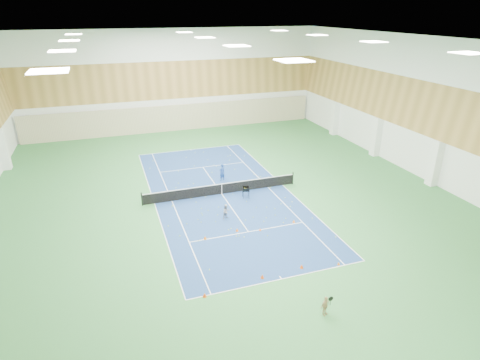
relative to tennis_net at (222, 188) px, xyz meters
name	(u,v)px	position (x,y,z in m)	size (l,w,h in m)	color
ground	(222,194)	(0.00, 0.00, -0.55)	(40.00, 40.00, 0.00)	#317338
room_shell	(220,123)	(0.00, 0.00, 5.45)	(36.00, 40.00, 12.00)	white
wood_cladding	(220,97)	(0.00, 0.00, 7.45)	(36.00, 40.00, 8.00)	#AC803F
ceiling_light_grid	(219,41)	(0.00, 0.00, 11.37)	(21.40, 25.40, 0.06)	white
court_surface	(222,194)	(0.00, 0.00, -0.55)	(10.97, 23.77, 0.01)	navy
tennis_balls_scatter	(222,194)	(0.00, 0.00, -0.50)	(10.57, 22.77, 0.07)	#B6D223
tennis_net	(222,188)	(0.00, 0.00, 0.00)	(12.80, 0.10, 1.10)	black
back_curtain	(176,118)	(0.00, 19.75, 1.05)	(35.40, 0.16, 3.20)	#C6B793
coach	(222,172)	(0.85, 2.78, 0.23)	(0.57, 0.37, 1.56)	#1F4491
child_court	(226,212)	(-0.86, -4.07, 0.01)	(0.54, 0.42, 1.12)	#929199
child_apron	(325,306)	(0.85, -15.15, -0.01)	(0.63, 0.26, 1.08)	tan
ball_cart	(246,192)	(1.64, -1.28, -0.07)	(0.55, 0.55, 0.96)	black
cone_svc_a	(205,238)	(-3.03, -6.34, -0.43)	(0.22, 0.22, 0.25)	orange
cone_svc_b	(237,230)	(-0.71, -6.06, -0.43)	(0.21, 0.21, 0.24)	#FF660D
cone_svc_c	(260,229)	(0.82, -6.49, -0.45)	(0.18, 0.18, 0.20)	#EC4D0C
cone_svc_d	(294,221)	(3.52, -6.20, -0.44)	(0.20, 0.20, 0.22)	orange
cone_base_a	(205,295)	(-4.47, -11.93, -0.43)	(0.22, 0.22, 0.25)	#FF520D
cone_base_b	(262,276)	(-0.99, -11.44, -0.43)	(0.23, 0.23, 0.25)	#DF4A0B
cone_base_c	(302,266)	(1.55, -11.30, -0.43)	(0.22, 0.22, 0.25)	#FB510D
cone_base_d	(339,263)	(3.79, -11.72, -0.45)	(0.18, 0.18, 0.20)	orange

